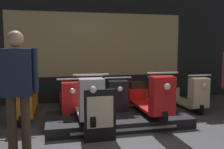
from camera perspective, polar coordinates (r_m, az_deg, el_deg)
name	(u,v)px	position (r m, az deg, el deg)	size (l,w,h in m)	color
shop_wall_back	(98,43)	(6.87, -3.28, 7.22)	(8.65, 0.09, 3.20)	#23282D
display_platform	(117,119)	(4.92, 1.25, -10.25)	(2.70, 1.19, 0.19)	black
scooter_display_left	(86,100)	(4.64, -5.86, -5.85)	(0.56, 1.78, 0.89)	black
scooter_display_right	(148,97)	(4.94, 8.32, -5.12)	(0.56, 1.78, 0.89)	black
scooter_backrow_0	(26,102)	(5.63, -19.12, -5.93)	(0.56, 1.78, 0.89)	black
scooter_backrow_1	(70,100)	(5.61, -9.60, -5.70)	(0.56, 1.78, 0.89)	black
scooter_backrow_2	(111,98)	(5.74, -0.27, -5.33)	(0.56, 1.78, 0.89)	black
scooter_backrow_3	(149,96)	(6.01, 8.41, -4.86)	(0.56, 1.78, 0.89)	black
scooter_backrow_4	(184,94)	(6.41, 16.16, -4.34)	(0.56, 1.78, 0.89)	black
person_left_browsing	(17,83)	(3.67, -20.85, -1.79)	(0.56, 0.23, 1.72)	#473828
price_sign_board	(100,116)	(3.97, -2.75, -9.36)	(0.51, 0.04, 0.84)	black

